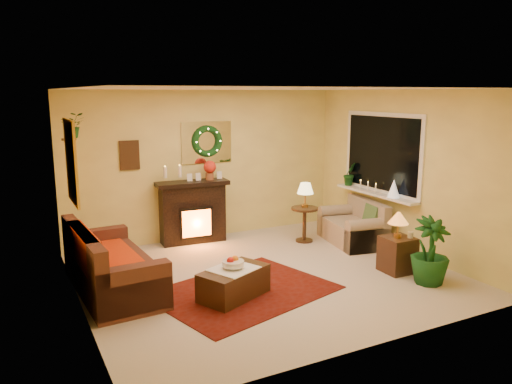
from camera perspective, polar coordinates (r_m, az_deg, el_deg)
name	(u,v)px	position (r m, az deg, el deg)	size (l,w,h in m)	color
floor	(267,276)	(7.17, 1.30, -9.54)	(5.00, 5.00, 0.00)	beige
ceiling	(268,89)	(6.70, 1.40, 11.72)	(5.00, 5.00, 0.00)	white
wall_back	(207,165)	(8.83, -5.65, 3.10)	(5.00, 5.00, 0.00)	#EFD88C
wall_front	(378,223)	(5.01, 13.76, -3.50)	(5.00, 5.00, 0.00)	#EFD88C
wall_left	(76,204)	(6.06, -19.92, -1.30)	(4.50, 4.50, 0.00)	#EFD88C
wall_right	(406,173)	(8.29, 16.72, 2.14)	(4.50, 4.50, 0.00)	#EFD88C
area_rug	(243,291)	(6.64, -1.46, -11.24)	(2.20, 1.65, 0.01)	#4E0404
sofa	(113,259)	(6.79, -16.07, -7.36)	(0.88, 2.00, 0.86)	#573119
red_throw	(105,254)	(6.93, -16.91, -6.82)	(0.74, 1.21, 0.02)	red
fireplace	(193,211)	(8.65, -7.27, -2.16)	(1.09, 0.35, 1.00)	black
poinsettia	(210,167)	(8.59, -5.30, 2.88)	(0.21, 0.21, 0.21)	red
mantel_candle_a	(165,172)	(8.35, -10.35, 2.22)	(0.06, 0.06, 0.19)	white
mantel_candle_b	(180,171)	(8.41, -8.71, 2.34)	(0.06, 0.06, 0.19)	white
mantel_mirror	(207,142)	(8.77, -5.65, 5.67)	(0.92, 0.02, 0.72)	white
wreath	(208,141)	(8.73, -5.56, 5.78)	(0.55, 0.55, 0.11)	#194719
wall_art	(129,155)	(8.38, -14.26, 4.09)	(0.32, 0.03, 0.48)	#381E11
gold_mirror	(71,162)	(6.28, -20.38, 3.27)	(0.03, 0.84, 1.00)	gold
hanging_plant	(74,138)	(7.01, -20.13, 5.86)	(0.33, 0.28, 0.36)	#194719
loveseat	(352,219)	(8.72, 10.95, -3.05)	(0.74, 1.28, 0.74)	#A89588
window_frame	(382,153)	(8.65, 14.22, 4.31)	(0.03, 1.86, 1.36)	white
window_glass	(381,153)	(8.64, 14.15, 4.30)	(0.02, 1.70, 1.22)	black
window_sill	(375,194)	(8.69, 13.48, -0.18)	(0.22, 1.86, 0.04)	white
mini_tree	(394,188)	(8.31, 15.46, 0.41)	(0.19, 0.19, 0.29)	white
sill_plant	(350,175)	(9.21, 10.67, 1.94)	(0.30, 0.24, 0.55)	#183E13
side_table_round	(304,223)	(8.70, 5.56, -3.58)	(0.47, 0.47, 0.60)	#402115
lamp_cream	(305,191)	(8.62, 5.66, 0.07)	(0.28, 0.28, 0.43)	#FFEB96
end_table_square	(397,254)	(7.52, 15.87, -6.80)	(0.42, 0.42, 0.52)	black
lamp_tiffany	(398,222)	(7.37, 15.94, -3.33)	(0.29, 0.29, 0.43)	orange
coffee_table	(234,282)	(6.39, -2.56, -10.19)	(0.89, 0.49, 0.38)	#3B2315
fruit_bowl	(233,263)	(6.32, -2.62, -8.14)	(0.28, 0.28, 0.06)	white
floor_palm	(430,252)	(7.15, 19.27, -6.44)	(1.53, 1.53, 2.74)	#0D360E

